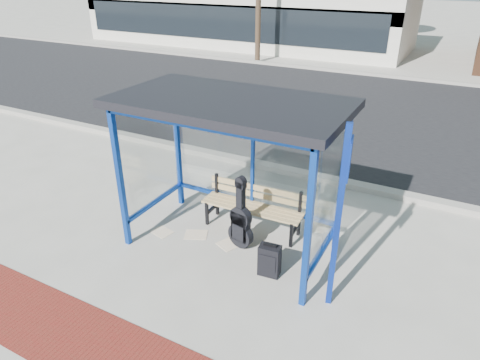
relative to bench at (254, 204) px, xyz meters
The scene contains 15 objects.
ground 0.77m from the bench, 99.11° to the right, with size 120.00×120.00×0.00m, color #B2ADA0.
curb_near 2.33m from the bench, 92.45° to the left, with size 60.00×0.25×0.12m, color gray.
street_asphalt 7.41m from the bench, 90.76° to the left, with size 60.00×10.00×0.00m, color black.
curb_far 12.50m from the bench, 90.45° to the left, with size 60.00×0.25×0.12m, color gray.
far_sidewalk 14.40m from the bench, 90.39° to the left, with size 60.00×4.00×0.01m, color #B2ADA0.
bus_shelter 1.70m from the bench, 100.29° to the right, with size 3.30×1.80×2.42m.
storefront_white 19.67m from the bench, 117.64° to the left, with size 18.00×6.04×4.00m.
bench is the anchor object (origin of this frame).
guitar_bag 0.58m from the bench, 84.16° to the right, with size 0.44×0.20×1.17m.
suitcase 1.28m from the bench, 53.21° to the right, with size 0.33×0.23×0.54m.
backpack 1.15m from the bench, 53.27° to the right, with size 0.28×0.26×0.32m.
sign_post 2.28m from the bench, 34.05° to the right, with size 0.13×0.32×2.53m.
newspaper_a 1.63m from the bench, 147.16° to the right, with size 0.34×0.27×0.01m, color white.
newspaper_b 0.76m from the bench, 100.84° to the right, with size 0.40×0.31×0.01m, color white.
newspaper_c 1.10m from the bench, 139.40° to the right, with size 0.38×0.30×0.01m, color white.
Camera 1 is at (2.81, -5.01, 4.06)m, focal length 32.00 mm.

